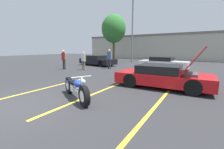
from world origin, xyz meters
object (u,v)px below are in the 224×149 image
object	(u,v)px
tree_background	(114,29)
show_car_hood_open	(163,76)
light_pole	(133,27)
spectator_midground	(109,57)
motorcycle	(76,88)
parked_car_left_row	(97,60)
spectator_near_motorcycle	(64,58)
parked_car_right_row	(163,63)
spectator_by_show_car	(84,59)

from	to	relation	value
tree_background	show_car_hood_open	distance (m)	17.77
light_pole	spectator_midground	bearing A→B (deg)	-82.15
show_car_hood_open	motorcycle	bearing A→B (deg)	-125.80
light_pole	show_car_hood_open	xyz separation A→B (m)	(7.03, -12.16, -4.22)
tree_background	motorcycle	bearing A→B (deg)	-63.58
light_pole	tree_background	distance (m)	3.99
parked_car_left_row	motorcycle	bearing A→B (deg)	-47.39
tree_background	show_car_hood_open	bearing A→B (deg)	-51.03
motorcycle	spectator_near_motorcycle	bearing A→B (deg)	168.86
show_car_hood_open	parked_car_right_row	bearing A→B (deg)	101.30
tree_background	show_car_hood_open	xyz separation A→B (m)	(10.83, -13.39, -4.41)
motorcycle	parked_car_right_row	bearing A→B (deg)	112.73
spectator_by_show_car	motorcycle	bearing A→B (deg)	-50.20
tree_background	light_pole	bearing A→B (deg)	-17.83
spectator_midground	show_car_hood_open	bearing A→B (deg)	-36.54
light_pole	spectator_midground	xyz separation A→B (m)	(1.07, -7.74, -3.67)
show_car_hood_open	parked_car_left_row	bearing A→B (deg)	142.98
light_pole	spectator_near_motorcycle	xyz separation A→B (m)	(-2.33, -10.22, -3.73)
motorcycle	parked_car_left_row	xyz separation A→B (m)	(-6.33, 9.79, 0.15)
light_pole	spectator_near_motorcycle	bearing A→B (deg)	-102.86
light_pole	tree_background	xyz separation A→B (m)	(-3.80, 1.22, 0.18)
light_pole	motorcycle	size ratio (longest dim) A/B	3.88
spectator_midground	spectator_near_motorcycle	bearing A→B (deg)	-143.99
tree_background	spectator_by_show_car	distance (m)	12.01
light_pole	show_car_hood_open	distance (m)	14.67
motorcycle	spectator_midground	size ratio (longest dim) A/B	1.23
show_car_hood_open	spectator_midground	size ratio (longest dim) A/B	2.42
parked_car_left_row	spectator_near_motorcycle	size ratio (longest dim) A/B	2.64
show_car_hood_open	spectator_midground	bearing A→B (deg)	141.97
show_car_hood_open	parked_car_right_row	distance (m)	7.19
parked_car_left_row	spectator_by_show_car	world-z (taller)	spectator_by_show_car
show_car_hood_open	parked_car_right_row	world-z (taller)	show_car_hood_open
parked_car_left_row	spectator_midground	distance (m)	3.37
parked_car_left_row	spectator_by_show_car	xyz separation A→B (m)	(1.24, -3.68, 0.40)
parked_car_left_row	spectator_midground	bearing A→B (deg)	-23.55
motorcycle	tree_background	bearing A→B (deg)	143.61
motorcycle	spectator_midground	xyz separation A→B (m)	(-3.54, 7.96, 0.70)
motorcycle	spectator_midground	distance (m)	8.74
motorcycle	parked_car_right_row	world-z (taller)	parked_car_right_row
tree_background	parked_car_left_row	size ratio (longest dim) A/B	1.54
light_pole	parked_car_right_row	size ratio (longest dim) A/B	1.99
parked_car_right_row	parked_car_left_row	size ratio (longest dim) A/B	0.95
show_car_hood_open	spectator_midground	distance (m)	7.44
spectator_near_motorcycle	tree_background	bearing A→B (deg)	97.30
spectator_near_motorcycle	parked_car_left_row	bearing A→B (deg)	81.82
tree_background	motorcycle	world-z (taller)	tree_background
show_car_hood_open	parked_car_right_row	xyz separation A→B (m)	(-1.59, 7.02, -0.01)
motorcycle	spectator_near_motorcycle	size ratio (longest dim) A/B	1.28
light_pole	motorcycle	world-z (taller)	light_pole
spectator_near_motorcycle	spectator_midground	bearing A→B (deg)	36.01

